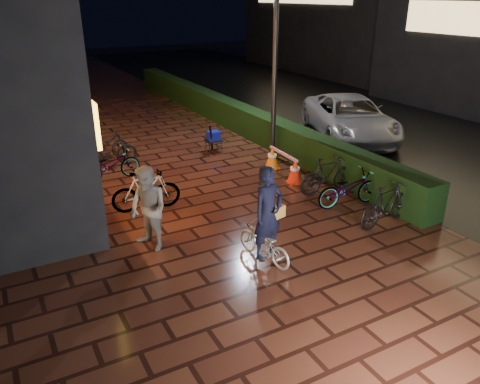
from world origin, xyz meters
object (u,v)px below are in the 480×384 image
traffic_barrier (283,164)px  cart_assembly (213,137)px  van (350,117)px  cyclist (266,228)px  bystander_person (148,209)px

traffic_barrier → cart_assembly: size_ratio=1.70×
traffic_barrier → cart_assembly: 3.08m
traffic_barrier → cart_assembly: (-0.83, 2.96, 0.18)m
van → traffic_barrier: size_ratio=3.08×
van → cyclist: 9.43m
cyclist → cart_assembly: size_ratio=1.98×
bystander_person → van: bearing=96.5°
van → cyclist: bearing=-118.2°
bystander_person → traffic_barrier: bearing=96.0°
traffic_barrier → cyclist: bearing=-127.5°
cart_assembly → van: bearing=-9.1°
bystander_person → van: bystander_person is taller
van → cart_assembly: (-5.16, 0.82, -0.22)m
bystander_person → van: size_ratio=0.34×
bystander_person → cyclist: 2.44m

